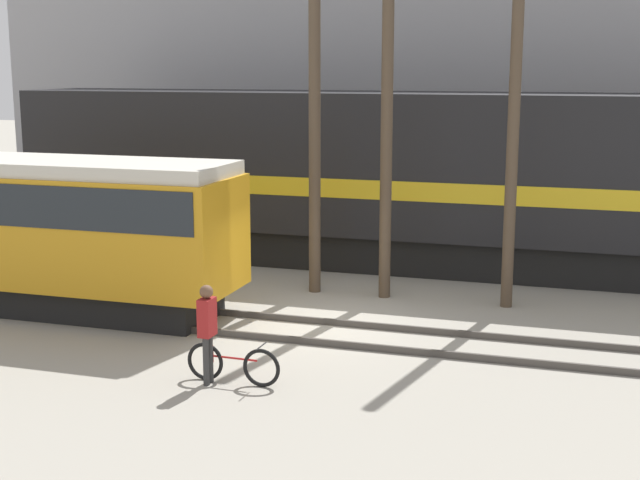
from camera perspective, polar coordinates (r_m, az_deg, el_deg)
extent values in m
plane|color=#9E998C|center=(19.29, 0.20, -5.46)|extent=(120.00, 120.00, 0.00)
cube|color=#47423D|center=(17.99, -1.14, -6.46)|extent=(60.00, 0.07, 0.14)
cube|color=#47423D|center=(19.30, 0.23, -5.23)|extent=(60.00, 0.07, 0.14)
cube|color=#47423D|center=(24.31, 3.99, -1.82)|extent=(60.00, 0.07, 0.14)
cube|color=#47423D|center=(25.67, 4.75, -1.13)|extent=(60.00, 0.07, 0.14)
cube|color=#99999E|center=(31.76, 7.70, 11.30)|extent=(30.63, 6.00, 11.31)
cube|color=black|center=(24.94, 3.98, -0.48)|extent=(19.29, 2.55, 1.00)
cube|color=black|center=(24.57, 4.05, 5.00)|extent=(20.97, 3.00, 3.79)
cube|color=gold|center=(24.64, 4.03, 3.69)|extent=(20.55, 3.04, 0.50)
cube|color=black|center=(21.39, -17.18, -3.32)|extent=(8.07, 2.00, 0.70)
cube|color=orange|center=(21.07, -17.43, 0.84)|extent=(9.17, 2.50, 2.46)
cube|color=#1E2328|center=(20.96, -17.54, 2.67)|extent=(8.80, 2.54, 0.90)
cube|color=beige|center=(20.88, -17.65, 4.57)|extent=(8.99, 2.38, 0.30)
torus|color=black|center=(15.63, -3.77, -8.17)|extent=(0.69, 0.08, 0.69)
torus|color=black|center=(16.05, -7.36, -7.71)|extent=(0.69, 0.08, 0.69)
cylinder|color=#B21E1E|center=(15.80, -5.60, -7.53)|extent=(0.92, 0.06, 0.04)
cylinder|color=#B21E1E|center=(15.94, -6.88, -7.25)|extent=(0.03, 0.03, 0.31)
cylinder|color=#262626|center=(15.50, -3.79, -6.79)|extent=(0.03, 0.44, 0.02)
cylinder|color=#333333|center=(15.91, -7.05, -7.53)|extent=(0.11, 0.11, 0.87)
cylinder|color=#333333|center=(15.77, -7.30, -7.70)|extent=(0.11, 0.11, 0.87)
cube|color=maroon|center=(15.61, -7.25, -4.92)|extent=(0.23, 0.36, 0.67)
sphere|color=brown|center=(15.49, -7.29, -3.30)|extent=(0.24, 0.24, 0.24)
cylinder|color=#4C3D2D|center=(21.41, -0.35, 9.13)|extent=(0.29, 0.29, 9.52)
cylinder|color=#4C3D2D|center=(20.94, 4.31, 8.60)|extent=(0.28, 0.28, 9.19)
cylinder|color=#4C3D2D|center=(20.46, 12.36, 9.19)|extent=(0.27, 0.27, 9.81)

